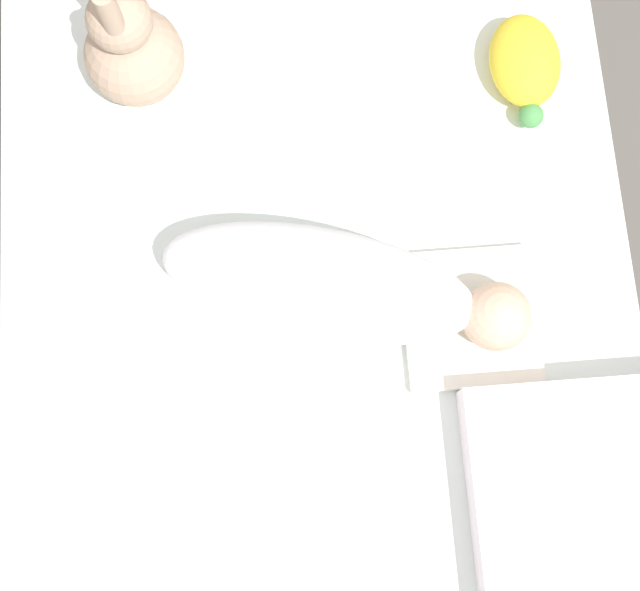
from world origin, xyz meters
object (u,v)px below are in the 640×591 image
(pillow, at_px, (585,500))
(turtle_plush, at_px, (525,63))
(swaddled_baby, at_px, (336,286))
(bunny_plush, at_px, (131,48))

(pillow, distance_m, turtle_plush, 0.72)
(swaddled_baby, distance_m, bunny_plush, 0.50)
(swaddled_baby, xyz_separation_m, turtle_plush, (-0.37, 0.35, -0.03))
(pillow, bearing_deg, bunny_plush, -139.57)
(pillow, xyz_separation_m, bunny_plush, (-0.76, -0.64, 0.07))
(bunny_plush, xyz_separation_m, turtle_plush, (0.04, 0.65, -0.07))
(turtle_plush, bearing_deg, pillow, -0.02)
(swaddled_baby, distance_m, turtle_plush, 0.51)
(turtle_plush, bearing_deg, swaddled_baby, -43.50)
(swaddled_baby, distance_m, pillow, 0.50)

